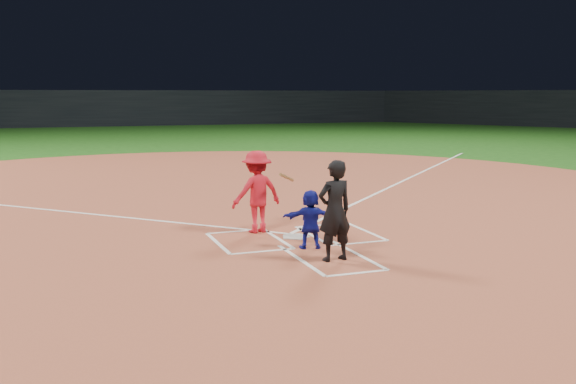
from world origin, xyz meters
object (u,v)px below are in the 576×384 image
object	(u,v)px
catcher	(310,219)
umpire	(335,211)
home_plate	(295,237)
batter_at_plate	(257,192)

from	to	relation	value
catcher	umpire	xyz separation A→B (m)	(0.05, -0.97, 0.32)
home_plate	catcher	size ratio (longest dim) A/B	0.54
home_plate	catcher	world-z (taller)	catcher
catcher	umpire	size ratio (longest dim) A/B	0.63
catcher	umpire	bearing A→B (deg)	107.34
umpire	batter_at_plate	distance (m)	2.71
catcher	umpire	world-z (taller)	umpire
umpire	catcher	bearing A→B (deg)	-94.79
catcher	umpire	distance (m)	1.02
umpire	batter_at_plate	xyz separation A→B (m)	(-0.56, 2.65, -0.02)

